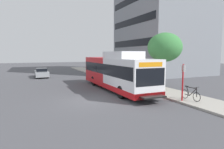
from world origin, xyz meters
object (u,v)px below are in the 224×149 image
bus_stop_sign_pole (183,80)px  parked_car_far_lane (42,73)px  transit_bus (116,72)px  street_tree_near_stop (165,47)px  bicycle_parked (191,94)px

bus_stop_sign_pole → parked_car_far_lane: bus_stop_sign_pole is taller
transit_bus → street_tree_near_stop: bearing=-24.6°
bus_stop_sign_pole → bicycle_parked: 1.31m
bicycle_parked → street_tree_near_stop: 5.85m
bus_stop_sign_pole → parked_car_far_lane: (-8.11, 19.90, -0.99)m
bicycle_parked → street_tree_near_stop: (1.23, 4.53, 3.48)m
parked_car_far_lane → transit_bus: bearing=-66.5°
transit_bus → parked_car_far_lane: (-5.88, 13.52, -1.04)m
transit_bus → bus_stop_sign_pole: bearing=-70.7°
bus_stop_sign_pole → parked_car_far_lane: bearing=112.2°
bicycle_parked → street_tree_near_stop: size_ratio=0.33×
street_tree_near_stop → bicycle_parked: bearing=-105.2°
street_tree_near_stop → transit_bus: bearing=155.4°
bus_stop_sign_pole → bicycle_parked: bus_stop_sign_pole is taller
bus_stop_sign_pole → street_tree_near_stop: (1.95, 4.46, 2.39)m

